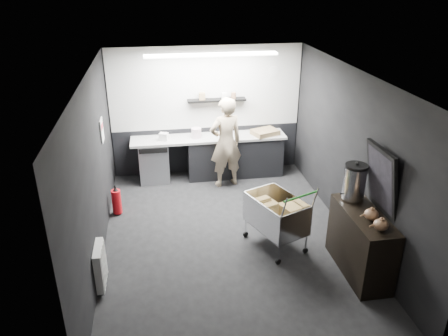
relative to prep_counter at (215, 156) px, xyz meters
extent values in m
plane|color=black|center=(-0.14, -2.42, -0.46)|extent=(5.50, 5.50, 0.00)
plane|color=silver|center=(-0.14, -2.42, 2.24)|extent=(5.50, 5.50, 0.00)
plane|color=black|center=(-0.14, 0.33, 0.89)|extent=(5.50, 0.00, 5.50)
plane|color=black|center=(-0.14, -5.17, 0.89)|extent=(5.50, 0.00, 5.50)
plane|color=black|center=(-2.14, -2.42, 0.89)|extent=(0.00, 5.50, 5.50)
plane|color=black|center=(1.86, -2.42, 0.89)|extent=(0.00, 5.50, 5.50)
cube|color=silver|center=(-0.14, 0.31, 1.39)|extent=(3.95, 0.02, 1.70)
cube|color=black|center=(-0.14, 0.31, 0.04)|extent=(3.95, 0.02, 1.00)
cube|color=black|center=(0.06, 0.20, 1.16)|extent=(1.20, 0.22, 0.04)
cylinder|color=silver|center=(1.26, 0.30, 1.69)|extent=(0.20, 0.03, 0.20)
cube|color=white|center=(-2.12, -1.12, 1.09)|extent=(0.02, 0.30, 0.40)
cube|color=red|center=(-2.11, -1.12, 1.16)|extent=(0.02, 0.22, 0.10)
cube|color=silver|center=(-2.08, -3.32, -0.11)|extent=(0.10, 0.50, 0.60)
cube|color=white|center=(-0.14, -0.57, 2.21)|extent=(2.40, 0.20, 0.04)
cube|color=black|center=(0.41, 0.00, -0.03)|extent=(2.00, 0.56, 0.85)
cube|color=#A4A4A0|center=(-0.14, 0.00, 0.42)|extent=(3.20, 0.60, 0.05)
cube|color=#9EA0A5|center=(-1.29, 0.00, -0.03)|extent=(0.60, 0.58, 0.85)
cube|color=black|center=(-1.29, -0.30, 0.32)|extent=(0.56, 0.02, 0.10)
imported|color=beige|center=(0.15, -0.45, 0.47)|extent=(0.76, 0.59, 1.85)
cube|color=silver|center=(0.58, -2.72, -0.11)|extent=(0.94, 1.12, 0.02)
cube|color=silver|center=(0.28, -2.72, 0.13)|extent=(0.38, 0.89, 0.51)
cube|color=silver|center=(0.87, -2.72, 0.13)|extent=(0.38, 0.89, 0.51)
cube|color=silver|center=(0.58, -3.19, 0.13)|extent=(0.58, 0.25, 0.51)
cube|color=silver|center=(0.58, -2.25, 0.13)|extent=(0.58, 0.25, 0.51)
cylinder|color=silver|center=(0.31, -3.16, -0.27)|extent=(0.02, 0.02, 0.34)
cylinder|color=silver|center=(0.84, -3.16, -0.27)|extent=(0.02, 0.02, 0.34)
cylinder|color=silver|center=(0.31, -2.28, -0.27)|extent=(0.02, 0.02, 0.34)
cylinder|color=silver|center=(0.84, -2.28, -0.27)|extent=(0.02, 0.02, 0.34)
cylinder|color=#268B2C|center=(0.58, -3.25, 0.67)|extent=(0.58, 0.27, 0.03)
cube|color=olive|center=(0.44, -2.61, 0.12)|extent=(0.38, 0.41, 0.43)
cube|color=olive|center=(0.73, -2.85, 0.09)|extent=(0.35, 0.39, 0.38)
cylinder|color=black|center=(0.31, -3.16, -0.41)|extent=(0.09, 0.06, 0.09)
cylinder|color=black|center=(0.31, -2.28, -0.41)|extent=(0.09, 0.06, 0.09)
cylinder|color=black|center=(0.84, -3.16, -0.41)|extent=(0.09, 0.06, 0.09)
cylinder|color=black|center=(0.84, -2.28, -0.41)|extent=(0.09, 0.06, 0.09)
cube|color=black|center=(1.60, -3.55, 0.02)|extent=(0.48, 1.29, 0.96)
cylinder|color=silver|center=(1.60, -3.12, 0.78)|extent=(0.32, 0.32, 0.49)
cylinder|color=black|center=(1.60, -3.12, 1.04)|extent=(0.32, 0.32, 0.04)
sphere|color=black|center=(1.60, -3.12, 1.09)|extent=(0.05, 0.05, 0.05)
ellipsoid|color=brown|center=(1.60, -3.71, 0.59)|extent=(0.19, 0.19, 0.15)
ellipsoid|color=brown|center=(1.60, -3.98, 0.59)|extent=(0.19, 0.19, 0.15)
cube|color=black|center=(1.80, -3.50, 0.99)|extent=(0.22, 0.75, 0.96)
cube|color=black|center=(1.78, -3.50, 0.99)|extent=(0.16, 0.64, 0.83)
cylinder|color=red|center=(-1.99, -1.32, -0.21)|extent=(0.17, 0.17, 0.45)
cone|color=black|center=(-1.99, -1.32, 0.04)|extent=(0.11, 0.11, 0.07)
cylinder|color=black|center=(-1.99, -1.32, 0.09)|extent=(0.03, 0.03, 0.07)
cube|color=olive|center=(1.05, -0.05, 0.49)|extent=(0.61, 0.54, 0.10)
cylinder|color=silver|center=(-0.39, 0.00, 0.54)|extent=(0.20, 0.20, 0.20)
cube|color=silver|center=(-1.06, -0.05, 0.52)|extent=(0.21, 0.18, 0.15)
camera|label=1|loc=(-1.17, -8.42, 3.60)|focal=35.00mm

